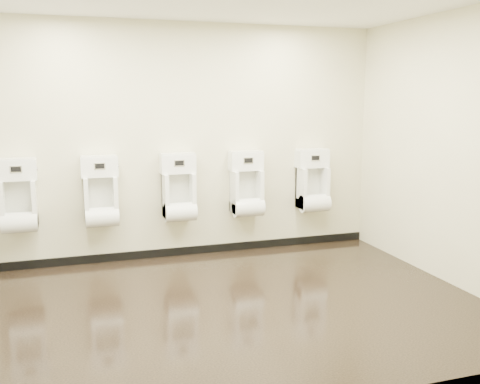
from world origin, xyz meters
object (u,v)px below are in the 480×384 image
Objects in this scene: urinal_3 at (247,189)px; urinal_2 at (179,192)px; urinal_0 at (19,201)px; urinal_1 at (101,197)px; urinal_4 at (313,185)px.

urinal_2 is at bearing 180.00° from urinal_3.
urinal_3 is at bearing 0.00° from urinal_0.
urinal_0 is 1.00× the size of urinal_1.
urinal_1 is at bearing 180.00° from urinal_2.
urinal_0 is 3.52m from urinal_4.
urinal_1 and urinal_2 have the same top height.
urinal_1 is 0.90m from urinal_2.
urinal_4 is (2.65, 0.00, 0.00)m from urinal_1.
urinal_4 is (0.90, 0.00, 0.00)m from urinal_3.
urinal_4 is (1.75, 0.00, 0.00)m from urinal_2.
urinal_3 is at bearing 180.00° from urinal_4.
urinal_0 is 1.77m from urinal_2.
urinal_3 is at bearing 0.00° from urinal_2.
urinal_2 and urinal_3 have the same top height.
urinal_3 is (1.75, 0.00, 0.00)m from urinal_1.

